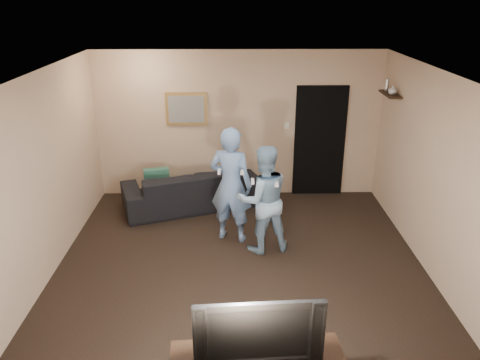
{
  "coord_description": "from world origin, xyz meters",
  "views": [
    {
      "loc": [
        -0.08,
        -5.5,
        3.51
      ],
      "look_at": [
        -0.0,
        0.3,
        1.15
      ],
      "focal_mm": 35.0,
      "sensor_mm": 36.0,
      "label": 1
    }
  ],
  "objects_px": {
    "sofa": "(192,188)",
    "television": "(258,326)",
    "wii_player_left": "(231,185)",
    "wii_player_right": "(263,199)"
  },
  "relations": [
    {
      "from": "sofa",
      "to": "television",
      "type": "bearing_deg",
      "value": 83.39
    },
    {
      "from": "wii_player_left",
      "to": "wii_player_right",
      "type": "height_order",
      "value": "wii_player_left"
    },
    {
      "from": "television",
      "to": "wii_player_right",
      "type": "bearing_deg",
      "value": 81.99
    },
    {
      "from": "sofa",
      "to": "television",
      "type": "relative_size",
      "value": 2.1
    },
    {
      "from": "wii_player_left",
      "to": "sofa",
      "type": "bearing_deg",
      "value": 120.6
    },
    {
      "from": "wii_player_left",
      "to": "wii_player_right",
      "type": "relative_size",
      "value": 1.11
    },
    {
      "from": "television",
      "to": "wii_player_right",
      "type": "height_order",
      "value": "wii_player_right"
    },
    {
      "from": "television",
      "to": "wii_player_left",
      "type": "bearing_deg",
      "value": 90.93
    },
    {
      "from": "television",
      "to": "wii_player_left",
      "type": "distance_m",
      "value": 3.07
    },
    {
      "from": "sofa",
      "to": "wii_player_right",
      "type": "relative_size",
      "value": 1.47
    }
  ]
}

